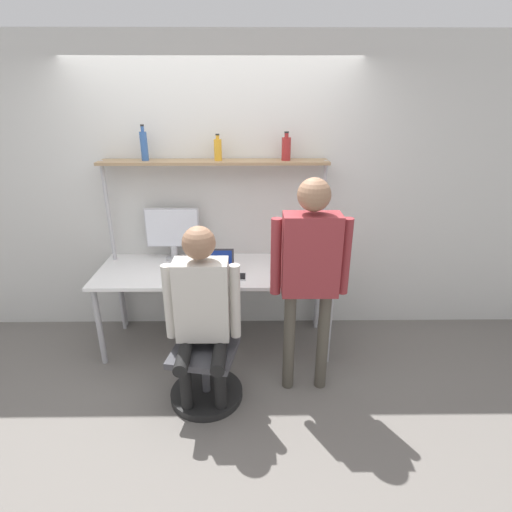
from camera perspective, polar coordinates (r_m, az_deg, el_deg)
The scene contains 13 objects.
ground_plane at distance 3.63m, azimuth -5.85°, elevation -15.51°, with size 12.00×12.00×0.00m, color slate.
wall_back at distance 3.76m, azimuth -5.63°, elevation 8.86°, with size 8.00×0.06×2.70m.
desk at distance 3.60m, azimuth -5.75°, elevation -2.86°, with size 2.08×0.74×0.76m.
shelf_unit at distance 3.59m, azimuth -5.89°, elevation 9.68°, with size 1.98×0.24×1.68m.
monitor at distance 3.76m, azimuth -11.84°, elevation 3.58°, with size 0.50×0.17×0.49m.
laptop at distance 3.44m, azimuth -5.60°, elevation -1.73°, with size 0.29×0.21×0.22m.
cell_phone at distance 3.40m, azimuth -2.04°, elevation -2.98°, with size 0.07×0.15×0.01m.
office_chair at distance 3.21m, azimuth -7.03°, elevation -15.12°, with size 0.56×0.56×0.90m.
person_seated at distance 2.88m, azimuth -7.77°, elevation -6.97°, with size 0.55×0.48×1.39m.
person_standing at distance 2.88m, azimuth 7.77°, elevation -0.93°, with size 0.57×0.23×1.70m.
bottle_blue at distance 3.63m, azimuth -15.71°, elevation 14.96°, with size 0.06×0.06×0.30m.
bottle_red at distance 3.53m, azimuth 4.34°, elevation 15.10°, with size 0.08×0.08×0.24m.
bottle_amber at distance 3.53m, azimuth -5.47°, elevation 14.94°, with size 0.07×0.07×0.22m.
Camera 1 is at (0.33, -2.86, 2.21)m, focal length 28.00 mm.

